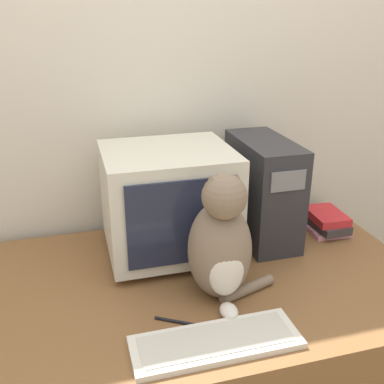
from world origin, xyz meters
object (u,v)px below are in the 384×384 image
(keyboard, at_px, (216,342))
(crt_monitor, at_px, (169,201))
(cat, at_px, (221,245))
(pen, at_px, (178,322))
(book_stack, at_px, (326,221))
(computer_tower, at_px, (263,190))

(keyboard, bearing_deg, crt_monitor, 90.73)
(cat, xyz_separation_m, pen, (-0.16, -0.10, -0.17))
(crt_monitor, xyz_separation_m, book_stack, (0.64, -0.00, -0.16))
(computer_tower, relative_size, pen, 3.13)
(computer_tower, relative_size, cat, 0.94)
(book_stack, bearing_deg, crt_monitor, 179.72)
(keyboard, height_order, book_stack, book_stack)
(pen, bearing_deg, book_stack, 29.48)
(cat, bearing_deg, crt_monitor, 110.35)
(cat, distance_m, book_stack, 0.65)
(crt_monitor, distance_m, book_stack, 0.66)
(cat, bearing_deg, computer_tower, 54.18)
(book_stack, xyz_separation_m, pen, (-0.71, -0.40, -0.04))
(crt_monitor, height_order, pen, crt_monitor)
(computer_tower, bearing_deg, pen, -135.56)
(cat, xyz_separation_m, book_stack, (0.55, 0.31, -0.14))
(computer_tower, bearing_deg, book_stack, -6.34)
(crt_monitor, bearing_deg, pen, -99.67)
(crt_monitor, xyz_separation_m, cat, (0.09, -0.31, -0.02))
(computer_tower, height_order, cat, cat)
(crt_monitor, bearing_deg, computer_tower, 4.14)
(keyboard, bearing_deg, book_stack, 39.10)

